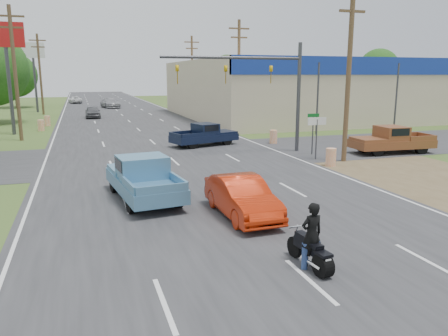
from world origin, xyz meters
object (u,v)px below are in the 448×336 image
object	(u,v)px
red_convertible	(242,197)
navy_pickup	(206,134)
distant_car_grey	(93,112)
distant_car_white	(75,100)
rider	(312,238)
blue_pickup	(143,177)
motorcycle	(312,253)
distant_car_silver	(110,103)
brown_pickup	(390,140)

from	to	relation	value
red_convertible	navy_pickup	bearing A→B (deg)	77.26
distant_car_grey	distant_car_white	size ratio (longest dim) A/B	0.96
rider	blue_pickup	bearing A→B (deg)	-73.41
navy_pickup	motorcycle	bearing A→B (deg)	-24.85
distant_car_white	blue_pickup	bearing A→B (deg)	85.37
motorcycle	navy_pickup	xyz separation A→B (m)	(2.99, 20.53, 0.37)
navy_pickup	distant_car_silver	size ratio (longest dim) A/B	0.95
motorcycle	distant_car_white	xyz separation A→B (m)	(-6.08, 74.02, 0.16)
blue_pickup	brown_pickup	size ratio (longest dim) A/B	1.03
red_convertible	rider	size ratio (longest dim) A/B	2.54
red_convertible	distant_car_grey	size ratio (longest dim) A/B	1.05
distant_car_grey	distant_car_white	bearing A→B (deg)	93.94
red_convertible	distant_car_silver	distance (m)	55.99
blue_pickup	distant_car_white	world-z (taller)	blue_pickup
blue_pickup	distant_car_grey	xyz separation A→B (m)	(-0.78, 36.55, -0.20)
motorcycle	navy_pickup	bearing A→B (deg)	76.50
red_convertible	motorcycle	size ratio (longest dim) A/B	2.24
distant_car_silver	distant_car_white	size ratio (longest dim) A/B	1.26
red_convertible	distant_car_silver	bearing A→B (deg)	89.30
distant_car_grey	distant_car_silver	size ratio (longest dim) A/B	0.76
red_convertible	blue_pickup	bearing A→B (deg)	129.89
blue_pickup	distant_car_white	bearing A→B (deg)	85.96
brown_pickup	blue_pickup	bearing A→B (deg)	112.62
motorcycle	brown_pickup	xyz separation A→B (m)	(13.47, 13.77, 0.45)
distant_car_silver	navy_pickup	bearing A→B (deg)	-94.39
blue_pickup	brown_pickup	bearing A→B (deg)	12.30
red_convertible	blue_pickup	distance (m)	4.58
brown_pickup	distant_car_silver	xyz separation A→B (m)	(-14.35, 46.85, -0.10)
motorcycle	distant_car_white	bearing A→B (deg)	89.47
rider	navy_pickup	size ratio (longest dim) A/B	0.33
distant_car_silver	distant_car_grey	bearing A→B (deg)	-110.92
navy_pickup	distant_car_white	bearing A→B (deg)	173.05
distant_car_grey	brown_pickup	bearing A→B (deg)	-60.59
navy_pickup	brown_pickup	size ratio (longest dim) A/B	0.95
blue_pickup	distant_car_silver	xyz separation A→B (m)	(2.34, 52.54, -0.11)
distant_car_silver	distant_car_white	distance (m)	14.37
rider	red_convertible	bearing A→B (deg)	-92.78
red_convertible	distant_car_grey	distance (m)	40.17
motorcycle	distant_car_silver	bearing A→B (deg)	85.61
motorcycle	distant_car_grey	xyz separation A→B (m)	(-4.00, 44.62, 0.27)
red_convertible	motorcycle	world-z (taller)	red_convertible
distant_car_silver	motorcycle	bearing A→B (deg)	-99.07
blue_pickup	red_convertible	bearing A→B (deg)	-55.23
motorcycle	blue_pickup	world-z (taller)	blue_pickup
navy_pickup	distant_car_grey	world-z (taller)	navy_pickup
motorcycle	rider	size ratio (longest dim) A/B	1.14
blue_pickup	distant_car_white	size ratio (longest dim) A/B	1.29
brown_pickup	distant_car_silver	distance (m)	49.00
navy_pickup	distant_car_grey	bearing A→B (deg)	179.60
rider	distant_car_silver	distance (m)	60.59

